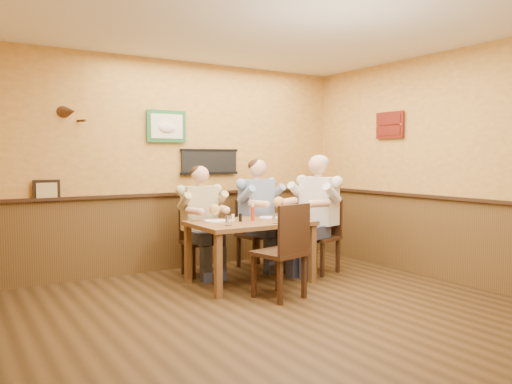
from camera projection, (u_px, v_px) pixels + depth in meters
room at (289, 139)px, 4.82m from camera, size 5.02×5.03×2.81m
dining_table at (250, 229)px, 5.97m from camera, size 1.40×0.90×0.75m
chair_back_left at (200, 241)px, 6.39m from camera, size 0.41×0.41×0.88m
chair_back_right at (256, 234)px, 6.82m from camera, size 0.48×0.48×0.93m
chair_right_end at (319, 236)px, 6.53m from camera, size 0.55×0.55×0.97m
chair_near_side at (279, 251)px, 5.35m from camera, size 0.56×0.56×1.02m
diner_tan_shirt at (200, 226)px, 6.38m from camera, size 0.59×0.59×1.26m
diner_blue_polo at (256, 219)px, 6.81m from camera, size 0.69×0.69×1.33m
diner_white_elder at (319, 220)px, 6.51m from camera, size 0.79×0.79×1.38m
water_glass_left at (229, 221)px, 5.55m from camera, size 0.09×0.09×0.11m
water_glass_mid at (275, 219)px, 5.76m from camera, size 0.09×0.09×0.11m
cola_tumbler at (296, 216)px, 5.98m from camera, size 0.12×0.12×0.12m
hot_sauce_bottle at (253, 213)px, 5.99m from camera, size 0.06×0.06×0.19m
salt_shaker at (233, 218)px, 5.91m from camera, size 0.04×0.04×0.09m
pepper_shaker at (240, 217)px, 5.92m from camera, size 0.05×0.05×0.10m
plate_far_left at (215, 221)px, 5.92m from camera, size 0.34×0.34×0.02m
plate_far_right at (268, 217)px, 6.27m from camera, size 0.28×0.28×0.01m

